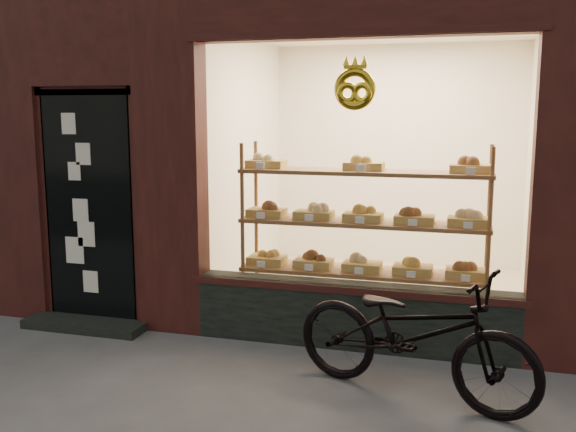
% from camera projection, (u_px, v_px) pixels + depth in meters
% --- Properties ---
extents(display_shelf, '(2.20, 0.45, 1.70)m').
position_uv_depth(display_shelf, '(363.00, 240.00, 5.73)').
color(display_shelf, brown).
rests_on(display_shelf, ground).
extents(bicycle, '(1.88, 1.13, 0.93)m').
position_uv_depth(bicycle, '(413.00, 333.00, 4.43)').
color(bicycle, black).
rests_on(bicycle, ground).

